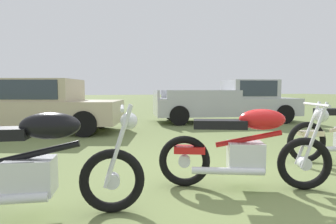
{
  "coord_description": "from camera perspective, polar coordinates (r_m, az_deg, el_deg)",
  "views": [
    {
      "loc": [
        -1.95,
        -2.99,
        1.15
      ],
      "look_at": [
        -0.44,
        1.45,
        0.77
      ],
      "focal_mm": 30.03,
      "sensor_mm": 36.0,
      "label": 1
    }
  ],
  "objects": [
    {
      "name": "motorcycle_black",
      "position": [
        2.8,
        -26.06,
        -9.67
      ],
      "size": [
        2.05,
        0.68,
        1.02
      ],
      "rotation": [
        0.0,
        0.0,
        -0.16
      ],
      "color": "black",
      "rests_on": "ground"
    },
    {
      "name": "car_beige",
      "position": [
        8.42,
        -25.52,
        1.73
      ],
      "size": [
        4.78,
        3.09,
        1.43
      ],
      "rotation": [
        0.0,
        0.0,
        -0.33
      ],
      "color": "#BCAD8C",
      "rests_on": "ground"
    },
    {
      "name": "motorcycle_red",
      "position": [
        3.4,
        15.55,
        -7.01
      ],
      "size": [
        1.85,
        1.05,
        1.02
      ],
      "rotation": [
        0.0,
        0.0,
        -0.41
      ],
      "color": "black",
      "rests_on": "ground"
    },
    {
      "name": "ground_plane",
      "position": [
        3.75,
        14.04,
        -13.4
      ],
      "size": [
        120.0,
        120.0,
        0.0
      ],
      "primitive_type": "plane",
      "color": "olive"
    },
    {
      "name": "pickup_truck_silver",
      "position": [
        10.32,
        12.87,
        2.24
      ],
      "size": [
        5.25,
        2.65,
        1.49
      ],
      "rotation": [
        0.0,
        0.0,
        -0.19
      ],
      "color": "#B2B5BA",
      "rests_on": "ground"
    }
  ]
}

